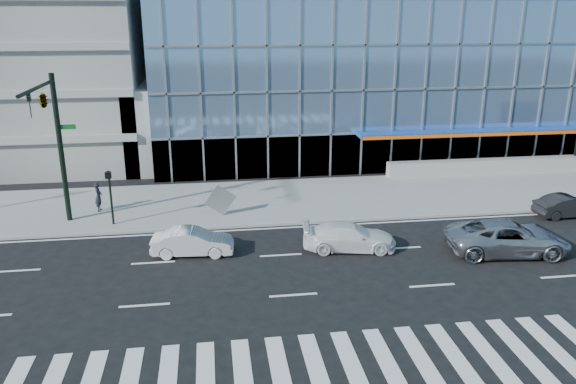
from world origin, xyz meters
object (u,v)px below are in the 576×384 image
Objects in this scene: white_suv at (349,237)px; tilted_panel at (220,200)px; silver_suv at (508,237)px; traffic_signal at (49,117)px; white_sedan at (193,242)px; ped_signal_post at (110,189)px; dark_sedan at (568,206)px; pedestrian at (98,197)px.

tilted_panel is at bearing 57.07° from white_suv.
tilted_panel is at bearing 70.01° from silver_suv.
white_sedan is at bearing -29.45° from traffic_signal.
silver_suv is 1.48× the size of white_sedan.
ped_signal_post is 0.66× the size of white_suv.
tilted_panel is at bearing 79.43° from dark_sedan.
tilted_panel is (8.30, 0.98, -5.11)m from traffic_signal.
white_sedan is 8.57m from pedestrian.
white_sedan is at bearing -112.11° from tilted_panel.
pedestrian is at bearing 73.95° from silver_suv.
tilted_panel is at bearing 6.70° from traffic_signal.
ped_signal_post reaches higher than white_sedan.
pedestrian is 1.30× the size of tilted_panel.
tilted_panel is (-19.53, 2.54, 0.43)m from dark_sedan.
dark_sedan is at bearing -4.39° from ped_signal_post.
white_suv is at bearing -46.14° from tilted_panel.
dark_sedan is 2.92× the size of tilted_panel.
pedestrian is at bearing 63.11° from traffic_signal.
silver_suv is (21.84, -5.82, -5.36)m from traffic_signal.
white_sedan is (-15.00, 1.96, -0.16)m from silver_suv.
silver_suv is at bearing -31.89° from tilted_panel.
dark_sedan is (27.84, -1.57, -5.54)m from traffic_signal.
pedestrian reaches higher than dark_sedan.
white_suv is 7.59m from white_sedan.
silver_suv is 15.14m from tilted_panel.
white_suv is 1.16× the size of white_sedan.
dark_sedan is 2.26× the size of pedestrian.
white_suv is at bearing -88.57° from white_sedan.
pedestrian is (-5.45, 6.60, 0.35)m from white_sedan.
dark_sedan is at bearing -97.94° from pedestrian.
traffic_signal is 23.23m from silver_suv.
traffic_signal reaches higher than ped_signal_post.
silver_suv is 7.35m from dark_sedan.
dark_sedan is 26.80m from pedestrian.
silver_suv reaches higher than dark_sedan.
white_suv is at bearing 98.42° from dark_sedan.
traffic_signal is at bearing 83.62° from dark_sedan.
white_sedan is at bearing 94.52° from white_suv.
ped_signal_post is at bearing 8.52° from traffic_signal.
traffic_signal is 9.80m from tilted_panel.
pedestrian is at bearing 115.07° from ped_signal_post.
ped_signal_post reaches higher than white_suv.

